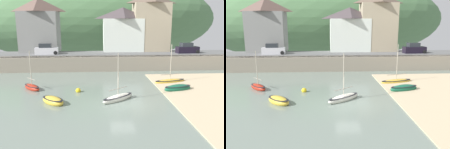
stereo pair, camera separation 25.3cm
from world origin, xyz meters
The scene contains 13 objects.
quay_seawall centered at (0.00, 17.50, 1.36)m, with size 48.00×9.40×2.40m.
hillside_backdrop centered at (-4.69, 55.20, 9.32)m, with size 80.00×44.00×26.62m.
waterfront_building_left centered at (-13.68, 25.20, 7.63)m, with size 7.57×5.56×10.28m.
waterfront_building_centre centered at (2.76, 25.20, 6.77)m, with size 8.15×5.56×8.59m.
waterfront_building_right centered at (8.42, 25.20, 8.15)m, with size 7.29×5.43×11.34m.
motorboat_with_cabin centered at (-6.99, 0.73, 0.28)m, with size 3.02×2.97×0.91m.
fishing_boat_green centered at (7.11, 4.31, 0.30)m, with size 3.76×2.05×0.99m.
sailboat_blue_trim centered at (7.35, 8.07, 0.23)m, with size 4.72×2.30×5.36m.
sailboat_tall_mast centered at (-0.37, 1.17, 0.28)m, with size 3.80×3.24×5.12m.
sailboat_nearest_shore centered at (-10.49, 6.00, 0.28)m, with size 2.83×2.95×4.88m.
parked_car_near_slipway centered at (-11.65, 20.70, 3.20)m, with size 4.22×2.03×1.95m.
parked_car_by_wall centered at (14.52, 20.70, 3.20)m, with size 4.20×1.97×1.95m.
mooring_buoy centered at (-4.76, 4.48, 0.18)m, with size 0.60×0.60×0.60m.
Camera 2 is at (-2.23, -21.53, 7.88)m, focal length 36.71 mm.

